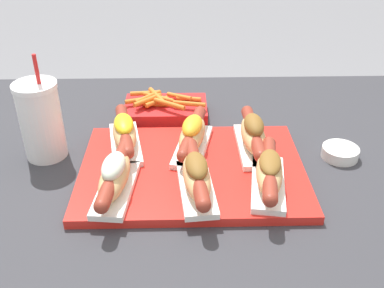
{
  "coord_description": "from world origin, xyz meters",
  "views": [
    {
      "loc": [
        -0.06,
        -0.76,
        1.25
      ],
      "look_at": [
        -0.04,
        0.0,
        0.79
      ],
      "focal_mm": 42.0,
      "sensor_mm": 36.0,
      "label": 1
    }
  ],
  "objects_px": {
    "hot_dog_2": "(269,172)",
    "hot_dog_3": "(124,133)",
    "hot_dog_0": "(115,176)",
    "fries_basket": "(165,109)",
    "sauce_bowl": "(340,152)",
    "hot_dog_1": "(196,176)",
    "drink_cup": "(41,121)",
    "hot_dog_4": "(192,135)",
    "serving_tray": "(192,170)",
    "hot_dog_5": "(253,135)"
  },
  "relations": [
    {
      "from": "hot_dog_0",
      "to": "hot_dog_2",
      "type": "bearing_deg",
      "value": 1.88
    },
    {
      "from": "hot_dog_5",
      "to": "hot_dog_2",
      "type": "bearing_deg",
      "value": -85.26
    },
    {
      "from": "hot_dog_2",
      "to": "hot_dog_3",
      "type": "relative_size",
      "value": 1.0
    },
    {
      "from": "serving_tray",
      "to": "hot_dog_4",
      "type": "height_order",
      "value": "hot_dog_4"
    },
    {
      "from": "drink_cup",
      "to": "hot_dog_4",
      "type": "bearing_deg",
      "value": -2.19
    },
    {
      "from": "serving_tray",
      "to": "hot_dog_2",
      "type": "height_order",
      "value": "hot_dog_2"
    },
    {
      "from": "fries_basket",
      "to": "sauce_bowl",
      "type": "bearing_deg",
      "value": -27.04
    },
    {
      "from": "hot_dog_4",
      "to": "drink_cup",
      "type": "bearing_deg",
      "value": 177.81
    },
    {
      "from": "hot_dog_1",
      "to": "sauce_bowl",
      "type": "height_order",
      "value": "hot_dog_1"
    },
    {
      "from": "sauce_bowl",
      "to": "fries_basket",
      "type": "xyz_separation_m",
      "value": [
        -0.38,
        0.19,
        0.01
      ]
    },
    {
      "from": "serving_tray",
      "to": "hot_dog_4",
      "type": "distance_m",
      "value": 0.08
    },
    {
      "from": "hot_dog_0",
      "to": "fries_basket",
      "type": "distance_m",
      "value": 0.34
    },
    {
      "from": "sauce_bowl",
      "to": "fries_basket",
      "type": "height_order",
      "value": "fries_basket"
    },
    {
      "from": "hot_dog_3",
      "to": "fries_basket",
      "type": "distance_m",
      "value": 0.19
    },
    {
      "from": "hot_dog_2",
      "to": "hot_dog_3",
      "type": "distance_m",
      "value": 0.32
    },
    {
      "from": "hot_dog_4",
      "to": "fries_basket",
      "type": "distance_m",
      "value": 0.19
    },
    {
      "from": "hot_dog_0",
      "to": "hot_dog_5",
      "type": "distance_m",
      "value": 0.31
    },
    {
      "from": "hot_dog_1",
      "to": "drink_cup",
      "type": "xyz_separation_m",
      "value": [
        -0.32,
        0.16,
        0.03
      ]
    },
    {
      "from": "hot_dog_4",
      "to": "hot_dog_0",
      "type": "bearing_deg",
      "value": -134.78
    },
    {
      "from": "hot_dog_2",
      "to": "fries_basket",
      "type": "relative_size",
      "value": 1.04
    },
    {
      "from": "hot_dog_0",
      "to": "drink_cup",
      "type": "height_order",
      "value": "drink_cup"
    },
    {
      "from": "serving_tray",
      "to": "sauce_bowl",
      "type": "bearing_deg",
      "value": 9.52
    },
    {
      "from": "hot_dog_3",
      "to": "hot_dog_4",
      "type": "distance_m",
      "value": 0.14
    },
    {
      "from": "hot_dog_5",
      "to": "drink_cup",
      "type": "distance_m",
      "value": 0.44
    },
    {
      "from": "hot_dog_2",
      "to": "fries_basket",
      "type": "bearing_deg",
      "value": 122.48
    },
    {
      "from": "hot_dog_2",
      "to": "hot_dog_5",
      "type": "xyz_separation_m",
      "value": [
        -0.01,
        0.13,
        0.0
      ]
    },
    {
      "from": "serving_tray",
      "to": "hot_dog_1",
      "type": "relative_size",
      "value": 2.12
    },
    {
      "from": "hot_dog_0",
      "to": "fries_basket",
      "type": "relative_size",
      "value": 1.05
    },
    {
      "from": "serving_tray",
      "to": "hot_dog_3",
      "type": "distance_m",
      "value": 0.17
    },
    {
      "from": "serving_tray",
      "to": "sauce_bowl",
      "type": "xyz_separation_m",
      "value": [
        0.32,
        0.05,
        0.0
      ]
    },
    {
      "from": "hot_dog_5",
      "to": "drink_cup",
      "type": "bearing_deg",
      "value": 178.14
    },
    {
      "from": "hot_dog_4",
      "to": "hot_dog_5",
      "type": "xyz_separation_m",
      "value": [
        0.13,
        -0.0,
        0.0
      ]
    },
    {
      "from": "hot_dog_4",
      "to": "sauce_bowl",
      "type": "distance_m",
      "value": 0.32
    },
    {
      "from": "hot_dog_3",
      "to": "hot_dog_4",
      "type": "relative_size",
      "value": 1.01
    },
    {
      "from": "hot_dog_0",
      "to": "hot_dog_4",
      "type": "xyz_separation_m",
      "value": [
        0.14,
        0.14,
        -0.0
      ]
    },
    {
      "from": "serving_tray",
      "to": "hot_dog_0",
      "type": "height_order",
      "value": "hot_dog_0"
    },
    {
      "from": "hot_dog_1",
      "to": "sauce_bowl",
      "type": "xyz_separation_m",
      "value": [
        0.31,
        0.13,
        -0.04
      ]
    },
    {
      "from": "hot_dog_4",
      "to": "sauce_bowl",
      "type": "xyz_separation_m",
      "value": [
        0.31,
        -0.01,
        -0.04
      ]
    },
    {
      "from": "serving_tray",
      "to": "hot_dog_1",
      "type": "distance_m",
      "value": 0.09
    },
    {
      "from": "hot_dog_5",
      "to": "fries_basket",
      "type": "distance_m",
      "value": 0.26
    },
    {
      "from": "drink_cup",
      "to": "fries_basket",
      "type": "height_order",
      "value": "drink_cup"
    },
    {
      "from": "hot_dog_4",
      "to": "hot_dog_5",
      "type": "relative_size",
      "value": 0.98
    },
    {
      "from": "fries_basket",
      "to": "hot_dog_3",
      "type": "bearing_deg",
      "value": -115.81
    },
    {
      "from": "sauce_bowl",
      "to": "hot_dog_1",
      "type": "bearing_deg",
      "value": -156.75
    },
    {
      "from": "hot_dog_2",
      "to": "hot_dog_3",
      "type": "xyz_separation_m",
      "value": [
        -0.28,
        0.15,
        0.0
      ]
    },
    {
      "from": "hot_dog_5",
      "to": "sauce_bowl",
      "type": "relative_size",
      "value": 2.75
    },
    {
      "from": "hot_dog_2",
      "to": "hot_dog_5",
      "type": "relative_size",
      "value": 0.99
    },
    {
      "from": "hot_dog_4",
      "to": "sauce_bowl",
      "type": "relative_size",
      "value": 2.7
    },
    {
      "from": "hot_dog_2",
      "to": "sauce_bowl",
      "type": "relative_size",
      "value": 2.72
    },
    {
      "from": "hot_dog_5",
      "to": "hot_dog_3",
      "type": "bearing_deg",
      "value": 176.62
    }
  ]
}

